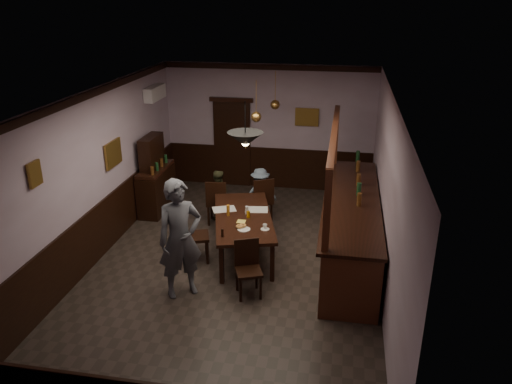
% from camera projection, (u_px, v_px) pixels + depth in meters
% --- Properties ---
extents(room, '(5.01, 8.01, 3.01)m').
position_uv_depth(room, '(232.00, 188.00, 8.27)').
color(room, '#2D2621').
rests_on(room, ground).
extents(dining_table, '(1.54, 2.38, 0.75)m').
position_uv_depth(dining_table, '(243.00, 219.00, 9.04)').
color(dining_table, black).
rests_on(dining_table, ground).
extents(chair_far_left, '(0.46, 0.46, 0.97)m').
position_uv_depth(chair_far_left, '(217.00, 201.00, 10.24)').
color(chair_far_left, black).
rests_on(chair_far_left, ground).
extents(chair_far_right, '(0.58, 0.58, 1.00)m').
position_uv_depth(chair_far_right, '(262.00, 198.00, 10.31)').
color(chair_far_right, black).
rests_on(chair_far_right, ground).
extents(chair_near, '(0.51, 0.51, 0.91)m').
position_uv_depth(chair_near, '(248.00, 265.00, 7.89)').
color(chair_near, black).
rests_on(chair_near, ground).
extents(chair_side, '(0.55, 0.55, 1.01)m').
position_uv_depth(chair_side, '(191.00, 233.00, 8.83)').
color(chair_side, black).
rests_on(chair_side, ground).
extents(person_standing, '(0.84, 0.79, 1.94)m').
position_uv_depth(person_standing, '(180.00, 239.00, 7.70)').
color(person_standing, '#51545D').
rests_on(person_standing, ground).
extents(person_seated_left, '(0.60, 0.51, 1.09)m').
position_uv_depth(person_seated_left, '(218.00, 195.00, 10.50)').
color(person_seated_left, '#46492B').
rests_on(person_seated_left, ground).
extents(person_seated_right, '(0.81, 0.62, 1.10)m').
position_uv_depth(person_seated_right, '(260.00, 193.00, 10.56)').
color(person_seated_right, slate).
rests_on(person_seated_right, ground).
extents(newspaper_left, '(0.50, 0.44, 0.01)m').
position_uv_depth(newspaper_left, '(224.00, 209.00, 9.28)').
color(newspaper_left, silver).
rests_on(newspaper_left, dining_table).
extents(newspaper_right, '(0.46, 0.36, 0.01)m').
position_uv_depth(newspaper_right, '(256.00, 210.00, 9.27)').
color(newspaper_right, silver).
rests_on(newspaper_right, dining_table).
extents(napkin, '(0.18, 0.18, 0.00)m').
position_uv_depth(napkin, '(241.00, 221.00, 8.79)').
color(napkin, '#EED757').
rests_on(napkin, dining_table).
extents(saucer, '(0.15, 0.15, 0.01)m').
position_uv_depth(saucer, '(265.00, 229.00, 8.50)').
color(saucer, white).
rests_on(saucer, dining_table).
extents(coffee_cup, '(0.10, 0.10, 0.07)m').
position_uv_depth(coffee_cup, '(265.00, 226.00, 8.51)').
color(coffee_cup, white).
rests_on(coffee_cup, saucer).
extents(pastry_plate, '(0.22, 0.22, 0.01)m').
position_uv_depth(pastry_plate, '(244.00, 229.00, 8.49)').
color(pastry_plate, white).
rests_on(pastry_plate, dining_table).
extents(pastry_ring_a, '(0.13, 0.13, 0.04)m').
position_uv_depth(pastry_ring_a, '(240.00, 226.00, 8.53)').
color(pastry_ring_a, '#C68C47').
rests_on(pastry_ring_a, pastry_plate).
extents(pastry_ring_b, '(0.13, 0.13, 0.04)m').
position_uv_depth(pastry_ring_b, '(243.00, 225.00, 8.57)').
color(pastry_ring_b, '#C68C47').
rests_on(pastry_ring_b, pastry_plate).
extents(soda_can, '(0.07, 0.07, 0.12)m').
position_uv_depth(soda_can, '(248.00, 214.00, 8.93)').
color(soda_can, orange).
rests_on(soda_can, dining_table).
extents(beer_glass, '(0.06, 0.06, 0.20)m').
position_uv_depth(beer_glass, '(228.00, 210.00, 9.00)').
color(beer_glass, '#BF721E').
rests_on(beer_glass, dining_table).
extents(water_glass, '(0.06, 0.06, 0.15)m').
position_uv_depth(water_glass, '(247.00, 210.00, 9.07)').
color(water_glass, silver).
rests_on(water_glass, dining_table).
extents(pepper_mill, '(0.04, 0.04, 0.14)m').
position_uv_depth(pepper_mill, '(222.00, 233.00, 8.23)').
color(pepper_mill, black).
rests_on(pepper_mill, dining_table).
extents(sideboard, '(0.45, 1.27, 1.68)m').
position_uv_depth(sideboard, '(156.00, 181.00, 10.89)').
color(sideboard, black).
rests_on(sideboard, ground).
extents(bar_counter, '(0.98, 4.20, 2.36)m').
position_uv_depth(bar_counter, '(350.00, 226.00, 8.99)').
color(bar_counter, '#461F12').
rests_on(bar_counter, ground).
extents(door_back, '(0.90, 0.06, 2.10)m').
position_uv_depth(door_back, '(232.00, 144.00, 12.19)').
color(door_back, black).
rests_on(door_back, ground).
extents(ac_unit, '(0.20, 0.85, 0.30)m').
position_uv_depth(ac_unit, '(155.00, 93.00, 10.95)').
color(ac_unit, white).
rests_on(ac_unit, ground).
extents(picture_left_small, '(0.04, 0.28, 0.36)m').
position_uv_depth(picture_left_small, '(35.00, 174.00, 6.97)').
color(picture_left_small, olive).
rests_on(picture_left_small, ground).
extents(picture_left_large, '(0.04, 0.62, 0.48)m').
position_uv_depth(picture_left_large, '(113.00, 154.00, 9.33)').
color(picture_left_large, olive).
rests_on(picture_left_large, ground).
extents(picture_back, '(0.55, 0.04, 0.42)m').
position_uv_depth(picture_back, '(307.00, 117.00, 11.63)').
color(picture_back, olive).
rests_on(picture_back, ground).
extents(pendant_iron, '(0.56, 0.56, 0.70)m').
position_uv_depth(pendant_iron, '(245.00, 139.00, 7.66)').
color(pendant_iron, black).
rests_on(pendant_iron, ground).
extents(pendant_brass_mid, '(0.20, 0.20, 0.81)m').
position_uv_depth(pendant_brass_mid, '(256.00, 117.00, 9.51)').
color(pendant_brass_mid, '#BF8C3F').
rests_on(pendant_brass_mid, ground).
extents(pendant_brass_far, '(0.20, 0.20, 0.81)m').
position_uv_depth(pendant_brass_far, '(275.00, 105.00, 10.53)').
color(pendant_brass_far, '#BF8C3F').
rests_on(pendant_brass_far, ground).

